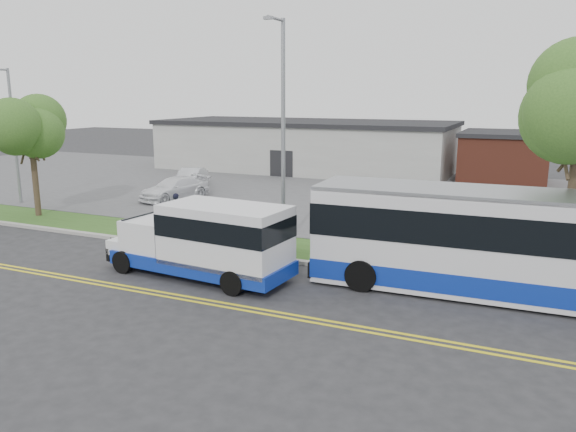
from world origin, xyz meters
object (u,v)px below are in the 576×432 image
at_px(shuttle_bus, 209,239).
at_px(pedestrian, 176,210).
at_px(tree_west, 30,123).
at_px(streetlight_near, 282,128).
at_px(parked_car_a, 191,178).
at_px(streetlight_far, 13,131).
at_px(parked_car_b, 174,189).
at_px(transit_bus, 504,244).

distance_m(shuttle_bus, pedestrian, 8.12).
xyz_separation_m(tree_west, streetlight_near, (15.00, -0.47, 0.11)).
bearing_deg(parked_car_a, shuttle_bus, -71.16).
bearing_deg(streetlight_near, streetlight_far, 171.95).
bearing_deg(streetlight_near, parked_car_b, 145.68).
relative_size(tree_west, shuttle_bus, 0.93).
relative_size(parked_car_a, parked_car_b, 0.88).
relative_size(streetlight_near, pedestrian, 5.49).
relative_size(tree_west, parked_car_b, 1.45).
xyz_separation_m(tree_west, parked_car_a, (2.51, 11.09, -4.33)).
xyz_separation_m(shuttle_bus, parked_car_a, (-11.66, 16.15, -0.70)).
distance_m(pedestrian, parked_car_a, 11.95).
distance_m(streetlight_near, parked_car_b, 13.99).
bearing_deg(pedestrian, streetlight_near, 158.82).
bearing_deg(pedestrian, parked_car_a, -69.43).
bearing_deg(shuttle_bus, pedestrian, 138.30).
height_order(pedestrian, parked_car_a, pedestrian).
distance_m(tree_west, streetlight_near, 15.01).
distance_m(parked_car_a, parked_car_b, 4.35).
bearing_deg(transit_bus, parked_car_a, 145.67).
distance_m(pedestrian, parked_car_b, 7.70).
relative_size(tree_west, streetlight_far, 0.86).
relative_size(streetlight_far, transit_bus, 0.62).
bearing_deg(parked_car_a, tree_west, -119.77).
xyz_separation_m(tree_west, transit_bus, (24.05, -2.60, -3.34)).
bearing_deg(parked_car_a, streetlight_near, -59.80).
xyz_separation_m(tree_west, streetlight_far, (-4.00, 2.22, -0.65)).
xyz_separation_m(streetlight_near, parked_car_a, (-12.49, 11.56, -4.44)).
distance_m(shuttle_bus, parked_car_a, 19.93).
relative_size(tree_west, transit_bus, 0.54).
xyz_separation_m(streetlight_near, parked_car_b, (-10.96, 7.48, -4.44)).
height_order(streetlight_far, parked_car_a, streetlight_far).
xyz_separation_m(shuttle_bus, pedestrian, (-5.59, 5.86, -0.53)).
bearing_deg(transit_bus, streetlight_far, 168.37).
height_order(tree_west, transit_bus, tree_west).
relative_size(streetlight_far, pedestrian, 4.63).
bearing_deg(pedestrian, streetlight_far, -16.39).
bearing_deg(parked_car_a, parked_car_b, -86.49).
height_order(shuttle_bus, parked_car_b, shuttle_bus).
relative_size(streetlight_far, parked_car_a, 1.89).
bearing_deg(parked_car_a, pedestrian, -76.47).
height_order(streetlight_far, transit_bus, streetlight_far).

